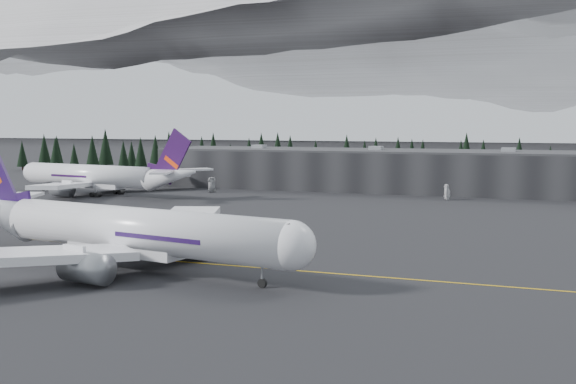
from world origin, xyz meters
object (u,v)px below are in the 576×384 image
at_px(terminal, 407,170).
at_px(jet_parked, 104,176).
at_px(jet_main, 111,228).
at_px(gse_vehicle_b, 447,197).
at_px(gse_vehicle_a, 212,190).

relative_size(terminal, jet_parked, 2.42).
bearing_deg(jet_main, gse_vehicle_b, 83.79).
bearing_deg(gse_vehicle_a, gse_vehicle_b, -21.14).
xyz_separation_m(jet_parked, gse_vehicle_b, (95.37, 22.79, -4.78)).
bearing_deg(jet_main, terminal, 93.09).
relative_size(terminal, gse_vehicle_a, 34.46).
height_order(jet_main, gse_vehicle_a, jet_main).
height_order(gse_vehicle_a, gse_vehicle_b, gse_vehicle_b).
distance_m(terminal, gse_vehicle_b, 28.80).
bearing_deg(gse_vehicle_b, jet_parked, -108.07).
xyz_separation_m(jet_parked, gse_vehicle_a, (25.33, 19.18, -4.88)).
bearing_deg(terminal, jet_main, -97.12).
height_order(terminal, jet_main, jet_main).
bearing_deg(jet_parked, jet_main, 135.24).
bearing_deg(jet_parked, gse_vehicle_a, -133.22).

